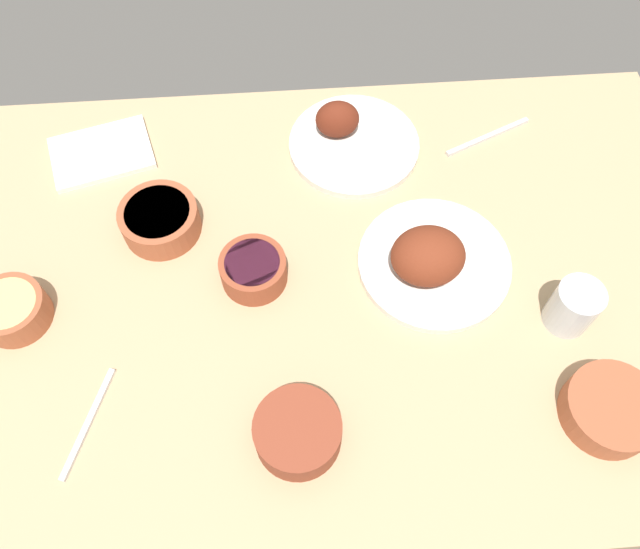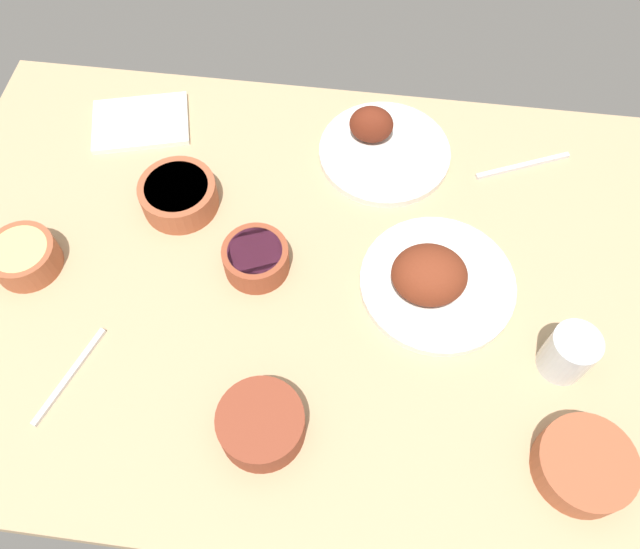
# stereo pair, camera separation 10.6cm
# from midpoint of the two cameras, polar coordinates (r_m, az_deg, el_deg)

# --- Properties ---
(dining_table) EXTENTS (1.40, 0.90, 0.04)m
(dining_table) POSITION_cam_midpoint_polar(r_m,az_deg,el_deg) (1.09, -2.76, -1.28)
(dining_table) COLOR tan
(dining_table) RESTS_ON ground
(plate_far_side) EXTENTS (0.26, 0.26, 0.10)m
(plate_far_side) POSITION_cam_midpoint_polar(r_m,az_deg,el_deg) (1.06, 7.21, 1.00)
(plate_far_side) COLOR silver
(plate_far_side) RESTS_ON dining_table
(plate_center_main) EXTENTS (0.25, 0.25, 0.09)m
(plate_center_main) POSITION_cam_midpoint_polar(r_m,az_deg,el_deg) (1.23, 0.17, 12.03)
(plate_center_main) COLOR silver
(plate_center_main) RESTS_ON dining_table
(bowl_potatoes) EXTENTS (0.13, 0.13, 0.06)m
(bowl_potatoes) POSITION_cam_midpoint_polar(r_m,az_deg,el_deg) (0.94, -5.32, -14.27)
(bowl_potatoes) COLOR brown
(bowl_potatoes) RESTS_ON dining_table
(bowl_pasta) EXTENTS (0.11, 0.11, 0.05)m
(bowl_pasta) POSITION_cam_midpoint_polar(r_m,az_deg,el_deg) (1.15, -28.43, -3.05)
(bowl_pasta) COLOR #A35133
(bowl_pasta) RESTS_ON dining_table
(bowl_sauce) EXTENTS (0.14, 0.14, 0.05)m
(bowl_sauce) POSITION_cam_midpoint_polar(r_m,az_deg,el_deg) (1.15, -16.82, 4.56)
(bowl_sauce) COLOR #A35133
(bowl_sauce) RESTS_ON dining_table
(bowl_onions) EXTENTS (0.11, 0.11, 0.05)m
(bowl_onions) POSITION_cam_midpoint_polar(r_m,az_deg,el_deg) (1.06, -8.86, 0.22)
(bowl_onions) COLOR brown
(bowl_onions) RESTS_ON dining_table
(bowl_cream) EXTENTS (0.14, 0.14, 0.05)m
(bowl_cream) POSITION_cam_midpoint_polar(r_m,az_deg,el_deg) (1.03, 22.06, -11.44)
(bowl_cream) COLOR #A35133
(bowl_cream) RESTS_ON dining_table
(water_tumbler) EXTENTS (0.07, 0.07, 0.09)m
(water_tumbler) POSITION_cam_midpoint_polar(r_m,az_deg,el_deg) (1.06, 19.28, -3.01)
(water_tumbler) COLOR silver
(water_tumbler) RESTS_ON dining_table
(folded_napkin) EXTENTS (0.21, 0.18, 0.01)m
(folded_napkin) POSITION_cam_midpoint_polar(r_m,az_deg,el_deg) (1.31, -21.32, 9.98)
(folded_napkin) COLOR white
(folded_napkin) RESTS_ON dining_table
(fork_loose) EXTENTS (0.07, 0.17, 0.01)m
(fork_loose) POSITION_cam_midpoint_polar(r_m,az_deg,el_deg) (1.05, -22.95, -12.49)
(fork_loose) COLOR silver
(fork_loose) RESTS_ON dining_table
(spoon_loose) EXTENTS (0.18, 0.08, 0.01)m
(spoon_loose) POSITION_cam_midpoint_polar(r_m,az_deg,el_deg) (1.28, 12.59, 11.85)
(spoon_loose) COLOR silver
(spoon_loose) RESTS_ON dining_table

